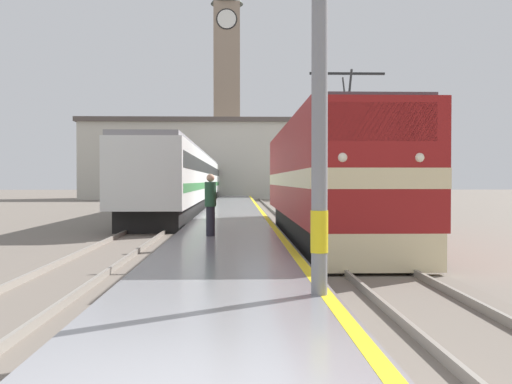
# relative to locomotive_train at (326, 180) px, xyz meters

# --- Properties ---
(ground_plane) EXTENTS (200.00, 200.00, 0.00)m
(ground_plane) POSITION_rel_locomotive_train_xyz_m (-3.20, 14.35, -2.01)
(ground_plane) COLOR #70665B
(platform) EXTENTS (3.33, 140.00, 0.38)m
(platform) POSITION_rel_locomotive_train_xyz_m (-3.20, 9.35, -1.82)
(platform) COLOR gray
(platform) RESTS_ON ground
(rail_track_near) EXTENTS (2.83, 140.00, 0.16)m
(rail_track_near) POSITION_rel_locomotive_train_xyz_m (0.00, 9.35, -1.98)
(rail_track_near) COLOR #70665B
(rail_track_near) RESTS_ON ground
(rail_track_far) EXTENTS (2.83, 140.00, 0.16)m
(rail_track_far) POSITION_rel_locomotive_train_xyz_m (-6.38, 9.35, -1.98)
(rail_track_far) COLOR #70665B
(rail_track_far) RESTS_ON ground
(locomotive_train) EXTENTS (2.92, 15.55, 4.91)m
(locomotive_train) POSITION_rel_locomotive_train_xyz_m (0.00, 0.00, 0.00)
(locomotive_train) COLOR black
(locomotive_train) RESTS_ON ground
(passenger_train) EXTENTS (2.92, 48.81, 3.81)m
(passenger_train) POSITION_rel_locomotive_train_xyz_m (-6.38, 25.81, 0.05)
(passenger_train) COLOR black
(passenger_train) RESTS_ON ground
(person_on_platform) EXTENTS (0.34, 0.34, 1.82)m
(person_on_platform) POSITION_rel_locomotive_train_xyz_m (-3.74, -2.33, -0.67)
(person_on_platform) COLOR #23232D
(person_on_platform) RESTS_ON platform
(clock_tower) EXTENTS (4.07, 4.07, 27.08)m
(clock_tower) POSITION_rel_locomotive_train_xyz_m (-4.29, 55.63, 12.25)
(clock_tower) COLOR gray
(clock_tower) RESTS_ON ground
(station_building) EXTENTS (28.97, 8.14, 8.71)m
(station_building) POSITION_rel_locomotive_train_xyz_m (-5.59, 46.90, 2.37)
(station_building) COLOR beige
(station_building) RESTS_ON ground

